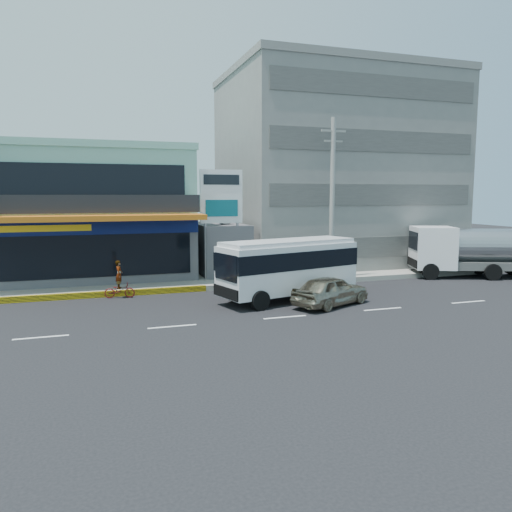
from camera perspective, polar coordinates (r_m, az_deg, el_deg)
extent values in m
plane|color=black|center=(22.32, 3.33, -7.00)|extent=(120.00, 120.00, 0.00)
cube|color=gray|center=(32.78, 5.31, -2.23)|extent=(70.00, 5.00, 0.30)
cube|color=#4D4D52|center=(34.28, -18.23, 0.97)|extent=(12.00, 10.00, 4.00)
cube|color=#87C0A7|center=(34.12, -18.49, 7.66)|extent=(12.00, 10.00, 4.00)
cube|color=#C96617|center=(28.34, -18.34, 4.13)|extent=(12.40, 1.80, 0.30)
cube|color=#0B1650|center=(29.12, -18.30, 3.11)|extent=(12.00, 0.12, 0.80)
cube|color=black|center=(29.28, -18.19, 0.19)|extent=(11.00, 0.06, 2.60)
cube|color=gray|center=(39.51, 8.92, 9.26)|extent=(16.00, 12.00, 14.00)
cube|color=#4D4D52|center=(33.30, -4.31, 0.70)|extent=(3.00, 6.00, 3.50)
cylinder|color=slate|center=(32.19, -3.90, 3.75)|extent=(1.50, 1.50, 0.15)
cylinder|color=gray|center=(30.11, -5.80, 2.88)|extent=(0.16, 0.16, 6.50)
cylinder|color=gray|center=(30.61, -2.14, 2.98)|extent=(0.16, 0.16, 6.50)
cube|color=white|center=(30.27, -3.99, 6.81)|extent=(2.60, 0.18, 3.20)
cylinder|color=#999993|center=(30.89, 8.70, 6.19)|extent=(0.30, 0.30, 10.00)
cube|color=#999993|center=(31.12, 8.85, 13.95)|extent=(1.60, 0.12, 0.12)
cube|color=#999993|center=(31.05, 8.83, 12.85)|extent=(1.20, 0.10, 0.10)
cube|color=silver|center=(25.64, 3.71, -1.33)|extent=(7.73, 4.19, 2.42)
cube|color=black|center=(25.58, 3.71, -0.28)|extent=(7.79, 4.26, 0.90)
cube|color=silver|center=(25.48, 3.73, 1.60)|extent=(7.47, 3.93, 0.21)
cylinder|color=black|center=(23.47, 0.49, -5.11)|extent=(0.99, 0.54, 0.95)
cylinder|color=black|center=(25.38, -2.47, -4.19)|extent=(0.99, 0.54, 0.95)
cylinder|color=black|center=(26.59, 9.55, -3.76)|extent=(0.99, 0.54, 0.95)
cylinder|color=black|center=(28.29, 6.33, -3.06)|extent=(0.99, 0.54, 0.95)
imported|color=gray|center=(24.71, 8.54, -3.92)|extent=(4.73, 3.44, 1.50)
cube|color=white|center=(34.85, 19.54, 0.92)|extent=(3.28, 3.28, 2.73)
cube|color=#595956|center=(35.90, 23.98, -0.89)|extent=(8.67, 5.28, 0.53)
cylinder|color=gray|center=(36.14, 25.64, 1.09)|extent=(6.29, 4.24, 2.21)
cylinder|color=black|center=(33.75, 19.32, -1.69)|extent=(1.09, 0.68, 1.05)
cylinder|color=black|center=(36.06, 18.28, -1.11)|extent=(1.09, 0.68, 1.05)
cylinder|color=black|center=(35.01, 25.45, -1.67)|extent=(1.09, 0.68, 1.05)
cylinder|color=black|center=(37.24, 24.07, -1.12)|extent=(1.09, 0.68, 1.05)
cylinder|color=black|center=(38.08, 27.18, -1.12)|extent=(1.09, 0.68, 1.05)
imported|color=#590C0E|center=(27.26, -15.32, -3.80)|extent=(1.62, 0.79, 0.82)
imported|color=#66594C|center=(27.12, -15.38, -2.06)|extent=(0.44, 0.60, 1.49)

